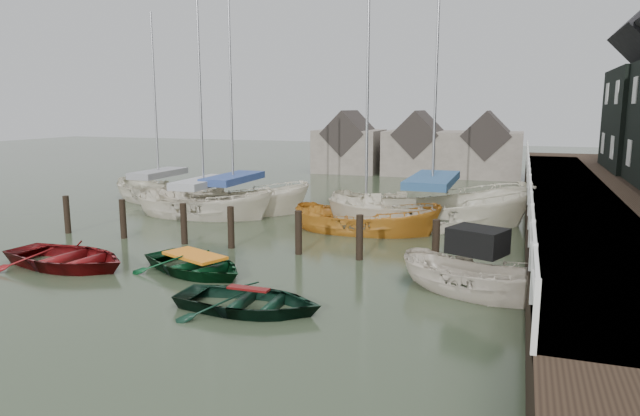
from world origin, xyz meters
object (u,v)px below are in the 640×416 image
at_px(rowboat_green, 195,273).
at_px(sailboat_a, 205,215).
at_px(rowboat_red, 68,267).
at_px(sailboat_c, 366,232).
at_px(sailboat_d, 431,225).
at_px(sailboat_e, 160,201).
at_px(motorboat, 475,290).
at_px(sailboat_b, 234,212).
at_px(rowboat_dkgreen, 249,310).

distance_m(rowboat_green, sailboat_a, 8.54).
relative_size(rowboat_red, sailboat_c, 0.44).
height_order(sailboat_d, sailboat_e, sailboat_d).
bearing_deg(sailboat_e, rowboat_green, -119.40).
relative_size(sailboat_a, sailboat_e, 1.15).
bearing_deg(rowboat_red, sailboat_a, 8.42).
distance_m(motorboat, sailboat_b, 13.47).
height_order(rowboat_green, motorboat, motorboat).
bearing_deg(rowboat_green, rowboat_dkgreen, -106.85).
relative_size(sailboat_a, sailboat_b, 1.10).
bearing_deg(motorboat, sailboat_b, 76.24).
height_order(rowboat_red, sailboat_b, sailboat_b).
distance_m(sailboat_a, sailboat_d, 9.53).
bearing_deg(rowboat_red, motorboat, -76.69).
distance_m(rowboat_green, sailboat_d, 10.11).
relative_size(rowboat_red, rowboat_dkgreen, 1.18).
bearing_deg(motorboat, rowboat_red, 119.20).
bearing_deg(sailboat_b, motorboat, -142.76).
bearing_deg(sailboat_b, sailboat_e, 56.62).
distance_m(rowboat_red, sailboat_d, 13.08).
relative_size(sailboat_b, sailboat_d, 0.79).
height_order(sailboat_c, sailboat_e, sailboat_e).
bearing_deg(sailboat_e, sailboat_d, -74.59).
relative_size(rowboat_red, sailboat_a, 0.35).
distance_m(motorboat, sailboat_a, 13.56).
xyz_separation_m(sailboat_b, sailboat_d, (8.64, 0.04, -0.00)).
distance_m(rowboat_green, sailboat_b, 9.19).
bearing_deg(rowboat_dkgreen, sailboat_a, 34.10).
distance_m(sailboat_a, sailboat_e, 4.76).
relative_size(rowboat_green, sailboat_b, 0.34).
height_order(motorboat, sailboat_e, sailboat_e).
distance_m(rowboat_dkgreen, sailboat_d, 11.12).
xyz_separation_m(rowboat_red, sailboat_e, (-4.35, 10.75, 0.06)).
bearing_deg(sailboat_c, rowboat_green, 154.10).
relative_size(sailboat_c, sailboat_e, 0.92).
distance_m(sailboat_c, sailboat_d, 2.83).
bearing_deg(rowboat_red, sailboat_b, 3.05).
xyz_separation_m(motorboat, sailboat_a, (-11.75, 6.78, -0.04)).
xyz_separation_m(rowboat_red, rowboat_green, (3.83, 0.75, 0.00)).
xyz_separation_m(sailboat_b, sailboat_c, (6.48, -1.80, -0.05)).
bearing_deg(sailboat_c, motorboat, -144.80).
bearing_deg(rowboat_green, sailboat_e, 61.01).
bearing_deg(sailboat_a, rowboat_dkgreen, -146.89).
height_order(rowboat_dkgreen, sailboat_e, sailboat_e).
xyz_separation_m(rowboat_red, sailboat_d, (9.14, 9.35, 0.06)).
distance_m(motorboat, sailboat_e, 18.32).
xyz_separation_m(sailboat_a, sailboat_c, (7.31, -0.69, -0.05)).
xyz_separation_m(sailboat_a, sailboat_e, (-4.03, 2.54, -0.00)).
distance_m(sailboat_a, sailboat_b, 1.38).
bearing_deg(rowboat_red, rowboat_green, -72.80).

